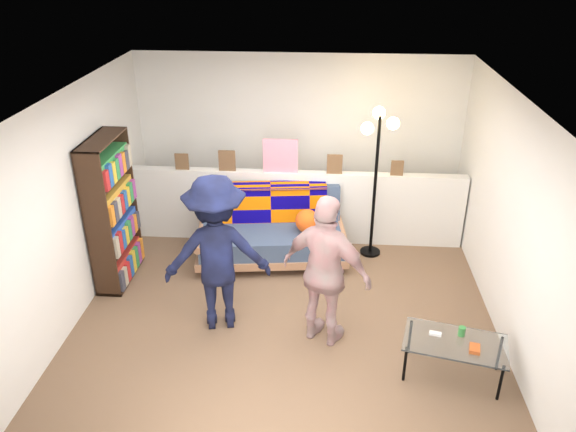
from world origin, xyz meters
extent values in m
plane|color=brown|center=(0.00, 0.00, 0.00)|extent=(5.00, 5.00, 0.00)
cube|color=silver|center=(0.00, 2.50, 1.20)|extent=(4.50, 0.10, 2.40)
cube|color=silver|center=(-2.25, 0.00, 1.20)|extent=(0.10, 5.00, 2.40)
cube|color=silver|center=(2.25, 0.00, 1.20)|extent=(0.10, 5.00, 2.40)
cube|color=white|center=(0.00, 0.00, 2.40)|extent=(4.50, 5.00, 0.10)
cube|color=silver|center=(0.00, 1.80, 0.50)|extent=(4.45, 0.15, 1.00)
cube|color=brown|center=(-1.50, 1.78, 1.11)|extent=(0.18, 0.02, 0.22)
cube|color=brown|center=(-0.90, 1.78, 1.14)|extent=(0.22, 0.02, 0.28)
cube|color=white|center=(-0.20, 1.78, 1.23)|extent=(0.45, 0.02, 0.45)
cube|color=brown|center=(0.50, 1.78, 1.13)|extent=(0.20, 0.02, 0.26)
cube|color=brown|center=(1.30, 1.78, 1.10)|extent=(0.16, 0.02, 0.20)
cube|color=#A3704F|center=(-0.27, 1.21, 0.15)|extent=(1.97, 1.06, 0.10)
cube|color=#384964|center=(-0.26, 1.16, 0.32)|extent=(1.86, 0.90, 0.24)
cube|color=#384964|center=(-0.31, 1.53, 0.61)|extent=(1.80, 0.45, 0.56)
cylinder|color=#A3704F|center=(-1.16, 1.10, 0.40)|extent=(0.19, 0.85, 0.09)
cylinder|color=#A3704F|center=(0.62, 1.32, 0.40)|extent=(0.19, 0.85, 0.09)
cube|color=#0A0575|center=(-0.30, 1.45, 0.61)|extent=(1.44, 0.27, 0.51)
cube|color=#0A0575|center=(-0.31, 1.58, 0.89)|extent=(1.46, 0.42, 0.03)
sphere|color=#F94F16|center=(0.18, 1.21, 0.59)|extent=(0.30, 0.30, 0.30)
cube|color=black|center=(-2.22, 0.69, 0.89)|extent=(0.02, 0.89, 1.77)
cube|color=black|center=(-2.08, 0.26, 0.89)|extent=(0.30, 0.02, 1.77)
cube|color=black|center=(-2.08, 1.13, 0.89)|extent=(0.30, 0.02, 1.77)
cube|color=black|center=(-2.08, 0.69, 1.76)|extent=(0.30, 0.89, 0.02)
cube|color=black|center=(-2.08, 0.69, 0.02)|extent=(0.30, 0.89, 0.04)
cube|color=black|center=(-2.08, 0.69, 0.47)|extent=(0.30, 0.85, 0.02)
cube|color=black|center=(-2.08, 0.69, 0.89)|extent=(0.30, 0.85, 0.02)
cube|color=black|center=(-2.08, 0.69, 1.30)|extent=(0.30, 0.85, 0.02)
cube|color=#B12C23|center=(-2.06, 0.69, 0.20)|extent=(0.22, 0.83, 0.30)
cube|color=#2A52B6|center=(-2.06, 0.69, 0.63)|extent=(0.22, 0.83, 0.28)
cube|color=gold|center=(-2.06, 0.69, 1.05)|extent=(0.22, 0.83, 0.30)
cube|color=#348F45|center=(-2.06, 0.69, 1.46)|extent=(0.22, 0.83, 0.28)
cylinder|color=black|center=(1.19, -0.88, 0.19)|extent=(0.03, 0.03, 0.37)
cylinder|color=black|center=(2.01, -1.07, 0.19)|extent=(0.03, 0.03, 0.37)
cylinder|color=black|center=(1.28, -0.48, 0.19)|extent=(0.03, 0.03, 0.37)
cylinder|color=black|center=(2.10, -0.67, 0.19)|extent=(0.03, 0.03, 0.37)
cube|color=silver|center=(1.64, -0.78, 0.38)|extent=(1.03, 0.71, 0.02)
cube|color=silver|center=(1.47, -0.69, 0.41)|extent=(0.12, 0.07, 0.03)
cube|color=#C25322|center=(1.79, -0.89, 0.41)|extent=(0.12, 0.15, 0.04)
cylinder|color=#38863D|center=(1.71, -0.68, 0.44)|extent=(0.08, 0.08, 0.09)
cylinder|color=black|center=(1.01, 1.50, 0.02)|extent=(0.31, 0.31, 0.03)
cylinder|color=black|center=(1.01, 1.50, 0.93)|extent=(0.05, 0.05, 1.86)
sphere|color=#FFC672|center=(0.87, 1.52, 1.70)|extent=(0.15, 0.15, 0.15)
sphere|color=#FFC672|center=(1.17, 1.49, 1.77)|extent=(0.15, 0.15, 0.15)
sphere|color=#FFC672|center=(1.01, 1.63, 1.86)|extent=(0.15, 0.15, 0.15)
imported|color=black|center=(-0.69, -0.12, 0.85)|extent=(1.20, 0.84, 1.70)
imported|color=pink|center=(0.43, -0.32, 0.81)|extent=(1.02, 0.77, 1.61)
camera|label=1|loc=(0.40, -5.01, 3.74)|focal=35.00mm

